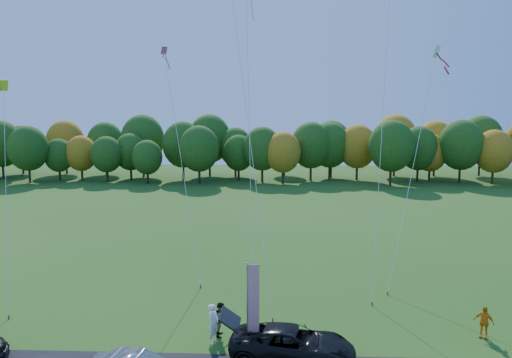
{
  "coord_description": "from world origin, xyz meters",
  "views": [
    {
      "loc": [
        1.17,
        -22.02,
        10.76
      ],
      "look_at": [
        0.0,
        6.0,
        7.0
      ],
      "focal_mm": 35.0,
      "sensor_mm": 36.0,
      "label": 1
    }
  ],
  "objects": [
    {
      "name": "ground",
      "position": [
        0.0,
        0.0,
        0.0
      ],
      "size": [
        160.0,
        160.0,
        0.0
      ],
      "primitive_type": "plane",
      "color": "#224F15"
    },
    {
      "name": "tree_line",
      "position": [
        0.0,
        55.0,
        0.0
      ],
      "size": [
        116.0,
        12.0,
        10.0
      ],
      "primitive_type": null,
      "color": "#1E4711",
      "rests_on": "ground"
    },
    {
      "name": "black_suv",
      "position": [
        1.91,
        -1.49,
        0.75
      ],
      "size": [
        5.75,
        3.3,
        1.51
      ],
      "primitive_type": "imported",
      "rotation": [
        0.0,
        0.0,
        1.42
      ],
      "color": "black",
      "rests_on": "ground"
    },
    {
      "name": "person_tailgate_a",
      "position": [
        -1.76,
        0.11,
        0.94
      ],
      "size": [
        0.67,
        0.8,
        1.87
      ],
      "primitive_type": "imported",
      "rotation": [
        0.0,
        0.0,
        1.19
      ],
      "color": "white",
      "rests_on": "ground"
    },
    {
      "name": "person_tailgate_b",
      "position": [
        -1.49,
        0.92,
        0.82
      ],
      "size": [
        0.63,
        0.81,
        1.65
      ],
      "primitive_type": "imported",
      "rotation": [
        0.0,
        0.0,
        1.56
      ],
      "color": "gray",
      "rests_on": "ground"
    },
    {
      "name": "person_east",
      "position": [
        11.14,
        1.16,
        0.79
      ],
      "size": [
        0.98,
        0.87,
        1.59
      ],
      "primitive_type": "imported",
      "rotation": [
        0.0,
        0.0,
        -0.65
      ],
      "color": "orange",
      "rests_on": "ground"
    },
    {
      "name": "feather_flag",
      "position": [
        0.12,
        -0.94,
        2.6
      ],
      "size": [
        0.56,
        0.11,
        4.25
      ],
      "color": "#999999",
      "rests_on": "ground"
    },
    {
      "name": "kite_delta_blue",
      "position": [
        -0.79,
        7.52,
        12.08
      ],
      "size": [
        5.29,
        10.97,
        25.03
      ],
      "color": "#4C3F33",
      "rests_on": "ground"
    },
    {
      "name": "kite_parafoil_orange",
      "position": [
        8.26,
        11.31,
        15.85
      ],
      "size": [
        5.48,
        13.22,
        32.09
      ],
      "color": "#4C3F33",
      "rests_on": "ground"
    },
    {
      "name": "kite_delta_red",
      "position": [
        -0.44,
        6.62,
        10.75
      ],
      "size": [
        2.27,
        9.61,
        20.81
      ],
      "color": "#4C3F33",
      "rests_on": "ground"
    },
    {
      "name": "kite_diamond_yellow",
      "position": [
        -13.98,
        4.92,
        6.31
      ],
      "size": [
        2.85,
        5.67,
        12.98
      ],
      "color": "#4C3F33",
      "rests_on": "ground"
    },
    {
      "name": "kite_diamond_white",
      "position": [
        10.06,
        10.44,
        7.59
      ],
      "size": [
        5.19,
        8.1,
        15.77
      ],
      "color": "#4C3F33",
      "rests_on": "ground"
    },
    {
      "name": "kite_diamond_pink",
      "position": [
        -5.37,
        11.51,
        7.76
      ],
      "size": [
        4.26,
        8.61,
        15.9
      ],
      "color": "#4C3F33",
      "rests_on": "ground"
    }
  ]
}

